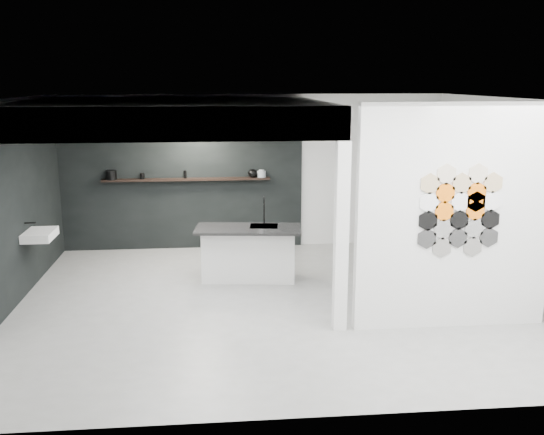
{
  "coord_description": "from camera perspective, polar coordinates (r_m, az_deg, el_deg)",
  "views": [
    {
      "loc": [
        -0.68,
        -7.98,
        3.04
      ],
      "look_at": [
        0.1,
        0.3,
        1.15
      ],
      "focal_mm": 40.0,
      "sensor_mm": 36.0,
      "label": 1
    }
  ],
  "objects": [
    {
      "name": "bay_clad_back",
      "position": [
        11.13,
        -8.51,
        3.01
      ],
      "size": [
        4.4,
        0.04,
        2.35
      ],
      "primitive_type": "cube",
      "color": "black",
      "rests_on": "floor"
    },
    {
      "name": "bulkhead",
      "position": [
        9.02,
        -9.45,
        9.51
      ],
      "size": [
        4.4,
        4.0,
        0.4
      ],
      "primitive_type": "cube",
      "color": "silver",
      "rests_on": "corner_column"
    },
    {
      "name": "kettle",
      "position": [
        10.99,
        -1.82,
        4.19
      ],
      "size": [
        0.21,
        0.21,
        0.15
      ],
      "primitive_type": "ellipsoid",
      "rotation": [
        0.0,
        0.0,
        -0.22
      ],
      "color": "black",
      "rests_on": "display_shelf"
    },
    {
      "name": "glass_bowl",
      "position": [
        11.01,
        -1.0,
        4.11
      ],
      "size": [
        0.16,
        0.16,
        0.11
      ],
      "primitive_type": "cylinder",
      "rotation": [
        0.0,
        0.0,
        0.03
      ],
      "color": "gray",
      "rests_on": "display_shelf"
    },
    {
      "name": "glass_vase",
      "position": [
        11.01,
        -1.0,
        4.17
      ],
      "size": [
        0.11,
        0.11,
        0.14
      ],
      "primitive_type": "cylinder",
      "rotation": [
        0.0,
        0.0,
        -0.15
      ],
      "color": "gray",
      "rests_on": "display_shelf"
    },
    {
      "name": "wall_basin",
      "position": [
        9.41,
        -21.01,
        -1.53
      ],
      "size": [
        0.4,
        0.6,
        0.12
      ],
      "primitive_type": "cube",
      "color": "silver",
      "rests_on": "bay_clad_left"
    },
    {
      "name": "utensil_cup",
      "position": [
        11.05,
        -12.12,
        3.83
      ],
      "size": [
        0.09,
        0.09,
        0.1
      ],
      "primitive_type": "cylinder",
      "rotation": [
        0.0,
        0.0,
        0.16
      ],
      "color": "black",
      "rests_on": "display_shelf"
    },
    {
      "name": "fascia_beam",
      "position": [
        7.11,
        -10.49,
        8.63
      ],
      "size": [
        4.4,
        0.16,
        0.4
      ],
      "primitive_type": "cube",
      "color": "silver",
      "rests_on": "corner_column"
    },
    {
      "name": "corner_column",
      "position": [
        7.38,
        6.53,
        -1.92
      ],
      "size": [
        0.16,
        0.16,
        2.35
      ],
      "primitive_type": "cube",
      "color": "silver",
      "rests_on": "floor"
    },
    {
      "name": "hex_tile_cluster",
      "position": [
        7.65,
        17.32,
        0.64
      ],
      "size": [
        1.04,
        0.02,
        1.16
      ],
      "color": "#2D2D2D",
      "rests_on": "partition_panel"
    },
    {
      "name": "stockpot",
      "position": [
        11.13,
        -14.9,
        3.89
      ],
      "size": [
        0.22,
        0.22,
        0.16
      ],
      "primitive_type": "cylinder",
      "rotation": [
        0.0,
        0.0,
        -0.12
      ],
      "color": "black",
      "rests_on": "display_shelf"
    },
    {
      "name": "display_shelf",
      "position": [
        11.0,
        -8.04,
        3.57
      ],
      "size": [
        3.0,
        0.15,
        0.04
      ],
      "primitive_type": "cube",
      "color": "black",
      "rests_on": "bay_clad_back"
    },
    {
      "name": "partition_panel",
      "position": [
        7.74,
        16.8,
        0.01
      ],
      "size": [
        2.45,
        0.15,
        2.8
      ],
      "primitive_type": "cube",
      "color": "silver",
      "rests_on": "floor"
    },
    {
      "name": "bottle_dark",
      "position": [
        10.99,
        -8.19,
        4.04
      ],
      "size": [
        0.07,
        0.07,
        0.14
      ],
      "primitive_type": "cylinder",
      "rotation": [
        0.0,
        0.0,
        0.37
      ],
      "color": "black",
      "rests_on": "display_shelf"
    },
    {
      "name": "floor",
      "position": [
        8.57,
        -0.48,
        -8.01
      ],
      "size": [
        7.0,
        6.0,
        0.01
      ],
      "primitive_type": "cube",
      "color": "gray"
    },
    {
      "name": "kitchen_island",
      "position": [
        9.39,
        -2.21,
        -3.31
      ],
      "size": [
        1.67,
        0.88,
        1.29
      ],
      "rotation": [
        0.0,
        0.0,
        -0.11
      ],
      "color": "silver",
      "rests_on": "floor"
    },
    {
      "name": "bay_clad_left",
      "position": [
        9.59,
        -22.18,
        0.62
      ],
      "size": [
        0.04,
        4.0,
        2.35
      ],
      "primitive_type": "cube",
      "color": "black",
      "rests_on": "floor"
    }
  ]
}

